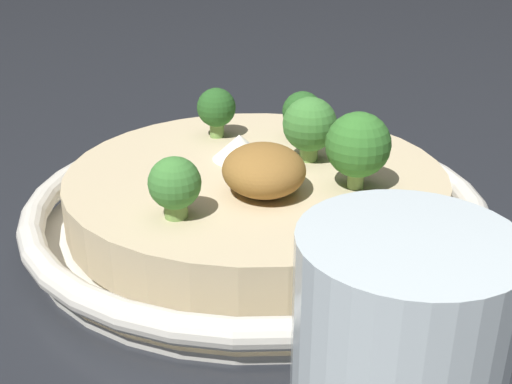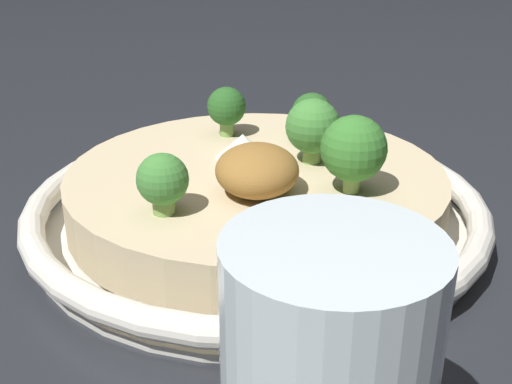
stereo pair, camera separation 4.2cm
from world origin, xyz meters
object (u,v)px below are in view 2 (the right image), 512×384
broccoli_front_right (312,114)px  broccoli_back_left (163,181)px  broccoli_right (227,108)px  risotto_bowl (256,201)px  broccoli_front_left (354,149)px  broccoli_front (313,127)px  drinking_glass (327,383)px

broccoli_front_right → broccoli_back_left: bearing=141.8°
broccoli_right → broccoli_front_right: broccoli_right is taller
risotto_bowl → broccoli_front_left: bearing=-122.6°
broccoli_front → broccoli_front_left: size_ratio=0.92×
drinking_glass → broccoli_back_left: bearing=25.0°
broccoli_front_right → broccoli_back_left: (-0.12, 0.09, -0.00)m
broccoli_front → drinking_glass: drinking_glass is taller
broccoli_right → broccoli_front_left: bearing=-143.7°
broccoli_front_right → broccoli_back_left: size_ratio=1.01×
broccoli_right → broccoli_front: size_ratio=0.84×
risotto_bowl → broccoli_front_right: broccoli_front_right is taller
broccoli_right → broccoli_front: 0.08m
broccoli_front_left → drinking_glass: size_ratio=0.44×
broccoli_right → drinking_glass: (-0.28, -0.04, -0.01)m
broccoli_front → broccoli_back_left: broccoli_front is taller
risotto_bowl → broccoli_front: (0.01, -0.04, 0.05)m
risotto_bowl → broccoli_front_left: size_ratio=6.39×
risotto_bowl → drinking_glass: size_ratio=2.83×
risotto_bowl → broccoli_right: broccoli_right is taller
broccoli_front_right → drinking_glass: drinking_glass is taller
broccoli_front_left → broccoli_front_right: 0.09m
broccoli_back_left → drinking_glass: (-0.15, -0.07, -0.01)m
broccoli_front → broccoli_back_left: size_ratio=1.24×
risotto_bowl → broccoli_front_right: size_ratio=8.58×
broccoli_right → broccoli_front: broccoli_front is taller
broccoli_front_left → broccoli_back_left: broccoli_front_left is taller
risotto_bowl → broccoli_back_left: 0.09m
broccoli_front_left → drinking_glass: bearing=168.6°
broccoli_right → drinking_glass: size_ratio=0.34×
broccoli_front_right → drinking_glass: bearing=175.6°
broccoli_right → broccoli_back_left: 0.13m
broccoli_front_right → broccoli_back_left: same height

